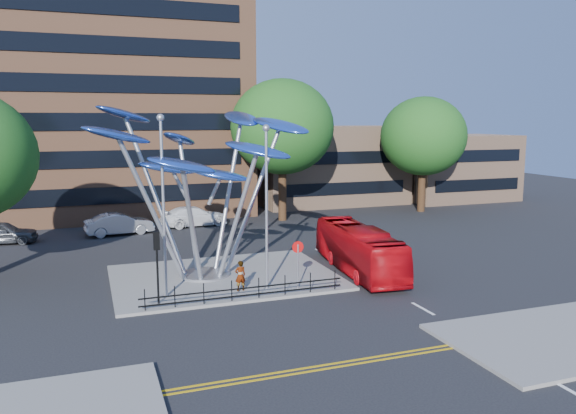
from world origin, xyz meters
name	(u,v)px	position (x,y,z in m)	size (l,w,h in m)	color
ground	(277,311)	(0.00, 0.00, 0.00)	(120.00, 120.00, 0.00)	black
traffic_island	(225,277)	(-1.00, 6.00, 0.07)	(12.00, 9.00, 0.15)	slate
double_yellow_near	(330,364)	(0.00, -6.00, 0.01)	(40.00, 0.12, 0.01)	gold
double_yellow_far	(334,368)	(0.00, -6.30, 0.01)	(40.00, 0.12, 0.01)	gold
brick_tower	(101,49)	(-6.00, 32.00, 15.00)	(25.00, 15.00, 30.00)	#8F5D3E
low_building_near	(329,165)	(16.00, 30.00, 4.00)	(15.00, 8.00, 8.00)	tan
low_building_far	(454,167)	(30.00, 28.00, 3.50)	(12.00, 8.00, 7.00)	tan
tree_right	(282,127)	(8.00, 22.00, 8.04)	(8.80, 8.80, 12.11)	black
tree_far	(423,136)	(22.00, 22.00, 7.11)	(8.00, 8.00, 10.81)	black
leaf_sculpture	(200,154)	(-2.07, 6.68, 6.87)	(12.72, 9.54, 9.51)	#9EA0A5
street_lamp_left	(163,190)	(-4.50, 3.50, 5.36)	(0.36, 0.36, 8.80)	#9EA0A5
street_lamp_right	(266,193)	(0.50, 3.00, 5.09)	(0.36, 0.36, 8.30)	#9EA0A5
traffic_light_island	(157,252)	(-5.00, 2.50, 2.61)	(0.28, 0.18, 3.42)	black
no_entry_sign_island	(298,256)	(2.00, 2.52, 1.82)	(0.60, 0.10, 2.45)	#9EA0A5
pedestrian_railing_front	(245,291)	(-1.00, 1.70, 0.55)	(10.00, 0.06, 1.00)	black
red_bus	(359,249)	(6.60, 4.80, 1.33)	(2.23, 9.51, 2.65)	#B70810
pedestrian	(240,276)	(-0.86, 3.13, 0.92)	(0.56, 0.37, 1.54)	gray
parked_car_left	(1,233)	(-13.73, 19.88, 0.81)	(1.91, 4.74, 1.62)	#43474C
parked_car_mid	(119,224)	(-5.72, 20.37, 0.83)	(1.75, 5.02, 1.65)	#A6A8AE
parked_car_right	(194,216)	(0.29, 21.98, 0.80)	(2.25, 5.54, 1.61)	white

